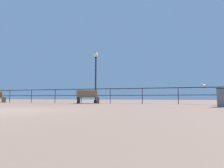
{
  "coord_description": "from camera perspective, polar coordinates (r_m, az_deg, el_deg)",
  "views": [
    {
      "loc": [
        4.95,
        -4.26,
        0.41
      ],
      "look_at": [
        1.42,
        7.16,
        1.32
      ],
      "focal_mm": 28.47,
      "sensor_mm": 36.0,
      "label": 1
    }
  ],
  "objects": [
    {
      "name": "pier_railing",
      "position": [
        12.92,
        -5.36,
        -2.69
      ],
      "size": [
        24.83,
        0.05,
        1.05
      ],
      "color": "black",
      "rests_on": "ground_plane"
    },
    {
      "name": "seagull_on_rail",
      "position": [
        12.13,
        27.31,
        -0.39
      ],
      "size": [
        0.42,
        0.29,
        0.21
      ],
      "color": "silver",
      "rests_on": "pier_railing"
    },
    {
      "name": "bench_near_left",
      "position": [
        12.35,
        -7.81,
        -3.93
      ],
      "size": [
        1.55,
        0.79,
        0.92
      ],
      "color": "brown",
      "rests_on": "ground_plane"
    },
    {
      "name": "lamppost_center",
      "position": [
        13.22,
        -5.24,
        4.27
      ],
      "size": [
        0.35,
        0.35,
        3.86
      ],
      "color": "black",
      "rests_on": "ground_plane"
    },
    {
      "name": "ground_plane",
      "position": [
        6.55,
        -32.29,
        -7.29
      ],
      "size": [
        60.0,
        60.0,
        0.0
      ],
      "primitive_type": "plane",
      "color": "#8C6C58"
    },
    {
      "name": "trash_bin",
      "position": [
        9.16,
        32.06,
        -3.69
      ],
      "size": [
        0.5,
        0.5,
        0.82
      ],
      "color": "slate",
      "rests_on": "ground_plane"
    }
  ]
}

